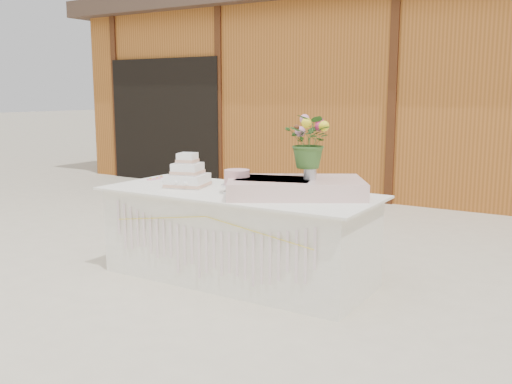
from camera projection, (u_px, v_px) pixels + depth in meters
ground at (238, 278)px, 4.96m from camera, size 80.00×80.00×0.00m
barn at (430, 88)px, 9.72m from camera, size 12.60×4.60×3.30m
cake_table at (237, 235)px, 4.89m from camera, size 2.40×1.00×0.77m
wedding_cake at (188, 175)px, 5.06m from camera, size 0.41×0.41×0.30m
pink_cake_stand at (237, 180)px, 4.74m from camera, size 0.27×0.27×0.19m
satin_runner at (295, 187)px, 4.61m from camera, size 1.26×1.10×0.14m
flower_vase at (310, 171)px, 4.57m from camera, size 0.10×0.10×0.14m
bouquet at (311, 135)px, 4.52m from camera, size 0.39×0.34×0.43m
loose_flowers at (156, 179)px, 5.47m from camera, size 0.17×0.38×0.02m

